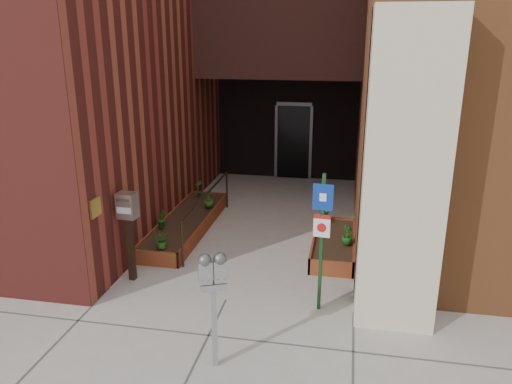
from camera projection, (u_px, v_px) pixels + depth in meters
The scene contains 14 objects.
ground at pixel (226, 300), 7.93m from camera, with size 80.00×80.00×0.00m, color #9E9991.
planter_left at pixel (186, 224), 10.70m from camera, with size 0.90×3.60×0.30m.
planter_right at pixel (334, 245), 9.66m from camera, with size 0.80×2.20×0.30m.
handrail at pixel (207, 199), 10.37m from camera, with size 0.04×3.34×0.90m.
parking_meter at pixel (213, 280), 6.01m from camera, with size 0.36×0.25×1.56m.
sign_post at pixel (322, 229), 7.27m from camera, with size 0.30×0.08×2.16m.
payment_dropbox at pixel (128, 218), 8.27m from camera, with size 0.33×0.26×1.56m.
shrub_left_a at pixel (162, 240), 9.09m from camera, with size 0.29×0.29×0.32m, color #265B1A.
shrub_left_b at pixel (161, 219), 10.05m from camera, with size 0.20×0.20×0.36m, color #185519.
shrub_left_c at pixel (209, 199), 11.22m from camera, with size 0.22×0.22×0.39m, color #28611B.
shrub_left_d at pixel (199, 188), 12.00m from camera, with size 0.20×0.20×0.38m, color #214F16.
shrub_right_a at pixel (347, 235), 9.25m from camera, with size 0.20×0.20×0.36m, color #1B5217.
shrub_right_b at pixel (326, 216), 10.30m from camera, with size 0.16×0.16×0.30m, color #205E1A.
shrub_right_c at pixel (324, 213), 10.45m from camera, with size 0.27×0.27×0.30m, color #16501A.
Camera 1 is at (1.80, -6.82, 4.05)m, focal length 35.00 mm.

